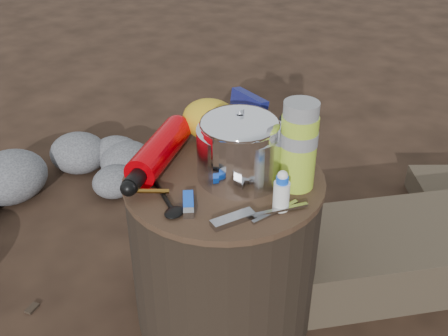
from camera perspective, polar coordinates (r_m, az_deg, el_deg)
The scene contains 15 objects.
ground at distance 1.58m, azimuth 0.00°, elevation -15.00°, with size 60.00×60.00×0.00m, color #2F1F16.
stump at distance 1.43m, azimuth 0.00°, elevation -8.71°, with size 0.49×0.49×0.45m, color black.
rock_ring at distance 1.98m, azimuth -20.41°, elevation -3.00°, with size 0.43×0.94×0.19m, color #545459, non-canonical shape.
foil_windscreen at distance 1.27m, azimuth 1.81°, elevation 1.62°, with size 0.21×0.21×0.13m, color silver.
camping_pot at distance 1.24m, azimuth 1.67°, elevation 2.28°, with size 0.18×0.18×0.18m, color white.
fuel_bottle at distance 1.34m, azimuth -6.99°, elevation 1.87°, with size 0.08×0.33×0.08m, color #CA0007, non-canonical shape.
thermos at distance 1.22m, azimuth 8.05°, elevation 2.37°, with size 0.09×0.09×0.21m, color #A4C72D.
travel_mug at distance 1.37m, azimuth 7.40°, elevation 3.23°, with size 0.07×0.07×0.11m, color black.
stuff_sack at distance 1.45m, azimuth -1.44°, elevation 5.24°, with size 0.16×0.13×0.11m, color gold.
food_pouch at distance 1.39m, azimuth 2.43°, elevation 4.98°, with size 0.12×0.03×0.15m, color navy.
lighter at distance 1.20m, azimuth -3.89°, elevation -3.61°, with size 0.02×0.09×0.02m, color blue.
multitool at distance 1.14m, azimuth 0.97°, elevation -5.56°, with size 0.03×0.10×0.01m, color #9F9FA3.
pot_grabber at distance 1.17m, azimuth 5.57°, elevation -4.61°, with size 0.03×0.13×0.01m, color #9F9FA3, non-canonical shape.
spork at distance 1.23m, azimuth -6.54°, elevation -2.94°, with size 0.03×0.16×0.01m, color black, non-canonical shape.
squeeze_bottle at distance 1.17m, azimuth 6.24°, elevation -2.65°, with size 0.04×0.04×0.09m, color white.
Camera 1 is at (0.57, -0.93, 1.15)m, focal length 42.27 mm.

